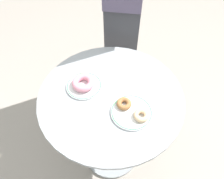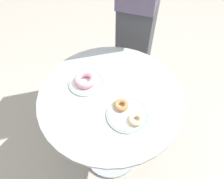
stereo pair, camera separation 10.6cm
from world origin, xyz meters
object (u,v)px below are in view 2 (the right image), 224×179
(person_figure, at_px, (139,9))
(donut_cinnamon, at_px, (121,105))
(plate_right, at_px, (127,114))
(cafe_table, at_px, (111,119))
(plate_left, at_px, (86,82))
(donut_pink_frosted, at_px, (85,79))
(donut_glazed, at_px, (136,119))

(person_figure, bearing_deg, donut_cinnamon, -53.01)
(plate_right, distance_m, donut_cinnamon, 0.05)
(cafe_table, distance_m, plate_left, 0.29)
(cafe_table, bearing_deg, plate_right, -8.95)
(plate_left, distance_m, donut_cinnamon, 0.24)
(donut_pink_frosted, relative_size, donut_glazed, 1.64)
(plate_left, relative_size, donut_cinnamon, 2.56)
(donut_glazed, relative_size, person_figure, 0.04)
(donut_pink_frosted, height_order, donut_cinnamon, donut_pink_frosted)
(donut_glazed, bearing_deg, donut_cinnamon, 178.05)
(plate_right, bearing_deg, donut_glazed, 3.77)
(donut_glazed, distance_m, person_figure, 0.76)
(person_figure, bearing_deg, donut_pink_frosted, -73.64)
(cafe_table, relative_size, person_figure, 0.44)
(cafe_table, distance_m, donut_cinnamon, 0.28)
(donut_pink_frosted, relative_size, person_figure, 0.07)
(person_figure, bearing_deg, donut_glazed, -46.94)
(person_figure, bearing_deg, cafe_table, -59.14)
(donut_glazed, bearing_deg, cafe_table, 174.33)
(plate_left, distance_m, person_figure, 0.61)
(plate_right, distance_m, person_figure, 0.73)
(donut_pink_frosted, xyz_separation_m, donut_cinnamon, (0.24, 0.03, -0.01))
(donut_cinnamon, bearing_deg, plate_left, -172.99)
(cafe_table, distance_m, person_figure, 0.72)
(plate_left, relative_size, person_figure, 0.11)
(cafe_table, xyz_separation_m, donut_glazed, (0.20, -0.02, 0.27))
(plate_left, bearing_deg, donut_glazed, 4.35)
(plate_right, relative_size, donut_pink_frosted, 1.68)
(donut_glazed, height_order, person_figure, person_figure)
(plate_right, xyz_separation_m, person_figure, (-0.46, 0.55, 0.12))
(plate_right, bearing_deg, cafe_table, 171.05)
(donut_glazed, xyz_separation_m, person_figure, (-0.51, 0.55, 0.10))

